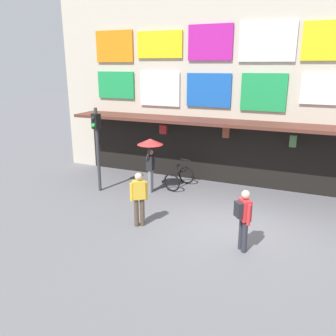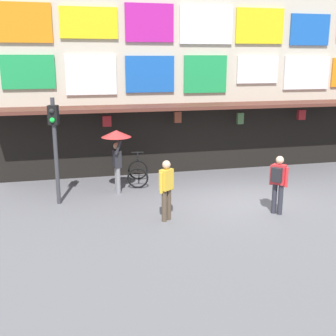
{
  "view_description": "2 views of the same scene",
  "coord_description": "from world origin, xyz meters",
  "px_view_note": "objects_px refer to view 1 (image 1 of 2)",
  "views": [
    {
      "loc": [
        1.94,
        -9.46,
        4.71
      ],
      "look_at": [
        -2.6,
        1.06,
        1.28
      ],
      "focal_mm": 37.16,
      "sensor_mm": 36.0,
      "label": 1
    },
    {
      "loc": [
        -5.19,
        -11.59,
        4.27
      ],
      "look_at": [
        -2.3,
        0.39,
        1.12
      ],
      "focal_mm": 45.67,
      "sensor_mm": 36.0,
      "label": 2
    }
  ],
  "objects_px": {
    "pedestrian_with_umbrella": "(150,150)",
    "bicycle_parked": "(179,178)",
    "pedestrian_in_yellow": "(243,216)",
    "traffic_light_near": "(97,136)",
    "pedestrian_in_red": "(139,196)"
  },
  "relations": [
    {
      "from": "pedestrian_with_umbrella",
      "to": "bicycle_parked",
      "type": "bearing_deg",
      "value": 47.72
    },
    {
      "from": "pedestrian_in_yellow",
      "to": "traffic_light_near",
      "type": "bearing_deg",
      "value": 158.56
    },
    {
      "from": "traffic_light_near",
      "to": "bicycle_parked",
      "type": "height_order",
      "value": "traffic_light_near"
    },
    {
      "from": "bicycle_parked",
      "to": "pedestrian_with_umbrella",
      "type": "bearing_deg",
      "value": -132.28
    },
    {
      "from": "bicycle_parked",
      "to": "pedestrian_with_umbrella",
      "type": "height_order",
      "value": "pedestrian_with_umbrella"
    },
    {
      "from": "bicycle_parked",
      "to": "pedestrian_with_umbrella",
      "type": "xyz_separation_m",
      "value": [
        -0.82,
        -0.9,
        1.25
      ]
    },
    {
      "from": "traffic_light_near",
      "to": "pedestrian_in_red",
      "type": "height_order",
      "value": "traffic_light_near"
    },
    {
      "from": "pedestrian_in_red",
      "to": "pedestrian_with_umbrella",
      "type": "xyz_separation_m",
      "value": [
        -0.98,
        2.78,
        0.69
      ]
    },
    {
      "from": "traffic_light_near",
      "to": "pedestrian_with_umbrella",
      "type": "xyz_separation_m",
      "value": [
        1.88,
        0.66,
        -0.5
      ]
    },
    {
      "from": "traffic_light_near",
      "to": "pedestrian_with_umbrella",
      "type": "relative_size",
      "value": 1.54
    },
    {
      "from": "bicycle_parked",
      "to": "pedestrian_in_red",
      "type": "distance_m",
      "value": 3.73
    },
    {
      "from": "traffic_light_near",
      "to": "pedestrian_with_umbrella",
      "type": "distance_m",
      "value": 2.05
    },
    {
      "from": "pedestrian_in_yellow",
      "to": "bicycle_parked",
      "type": "bearing_deg",
      "value": 130.09
    },
    {
      "from": "traffic_light_near",
      "to": "pedestrian_in_yellow",
      "type": "bearing_deg",
      "value": -21.44
    },
    {
      "from": "bicycle_parked",
      "to": "pedestrian_in_yellow",
      "type": "height_order",
      "value": "pedestrian_in_yellow"
    }
  ]
}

